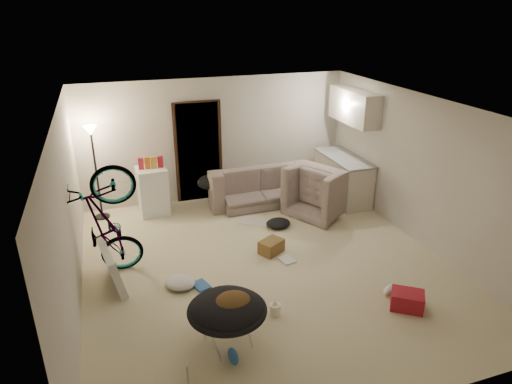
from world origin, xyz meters
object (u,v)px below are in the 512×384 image
object	(u,v)px
drink_case_a	(271,246)
juicer	(275,309)
kitchen_counter	(343,179)
mini_fridge	(153,191)
bicycle	(109,247)
tv_box	(112,267)
drink_case_b	(407,300)
saucer_chair	(227,316)
floor_lamp	(94,153)
sofa	(256,187)
armchair	(325,194)

from	to	relation	value
drink_case_a	juicer	world-z (taller)	same
kitchen_counter	mini_fridge	xyz separation A→B (m)	(-3.85, 0.55, 0.02)
juicer	mini_fridge	bearing A→B (deg)	106.56
kitchen_counter	bicycle	bearing A→B (deg)	-162.19
mini_fridge	tv_box	size ratio (longest dim) A/B	1.01
mini_fridge	tv_box	distance (m)	2.51
tv_box	juicer	xyz separation A→B (m)	(2.00, -1.41, -0.21)
kitchen_counter	drink_case_b	xyz separation A→B (m)	(-0.98, -3.64, -0.32)
kitchen_counter	saucer_chair	world-z (taller)	kitchen_counter
drink_case_b	juicer	world-z (taller)	drink_case_b
tv_box	drink_case_b	bearing A→B (deg)	-35.37
drink_case_a	mini_fridge	bearing A→B (deg)	96.06
floor_lamp	drink_case_b	distance (m)	5.88
juicer	tv_box	bearing A→B (deg)	144.86
tv_box	juicer	distance (m)	2.45
sofa	kitchen_counter	bearing A→B (deg)	164.59
kitchen_counter	tv_box	xyz separation A→B (m)	(-4.73, -1.79, -0.14)
sofa	floor_lamp	bearing A→B (deg)	-4.76
armchair	juicer	bearing A→B (deg)	114.05
saucer_chair	drink_case_b	xyz separation A→B (m)	(2.49, -0.10, -0.28)
armchair	mini_fridge	bearing A→B (deg)	44.14
sofa	drink_case_a	bearing A→B (deg)	76.86
armchair	juicer	size ratio (longest dim) A/B	4.95
sofa	drink_case_a	size ratio (longest dim) A/B	5.32
saucer_chair	sofa	bearing A→B (deg)	66.71
bicycle	mini_fridge	world-z (taller)	bicycle
bicycle	saucer_chair	world-z (taller)	bicycle
tv_box	juicer	size ratio (longest dim) A/B	4.15
bicycle	drink_case_a	world-z (taller)	bicycle
floor_lamp	juicer	bearing A→B (deg)	-61.38
mini_fridge	drink_case_a	distance (m)	2.77
kitchen_counter	juicer	bearing A→B (deg)	-130.50
saucer_chair	drink_case_b	size ratio (longest dim) A/B	2.25
armchair	mini_fridge	world-z (taller)	mini_fridge
armchair	mini_fridge	distance (m)	3.36
floor_lamp	drink_case_a	size ratio (longest dim) A/B	4.66
armchair	drink_case_a	size ratio (longest dim) A/B	2.82
armchair	juicer	distance (m)	3.47
mini_fridge	armchair	bearing A→B (deg)	-20.23
drink_case_a	armchair	bearing A→B (deg)	7.19
floor_lamp	sofa	size ratio (longest dim) A/B	0.88
sofa	armchair	bearing A→B (deg)	140.51
armchair	saucer_chair	xyz separation A→B (m)	(-2.84, -3.10, 0.05)
sofa	drink_case_b	distance (m)	4.17
drink_case_a	floor_lamp	bearing A→B (deg)	108.14
sofa	bicycle	xyz separation A→B (m)	(-2.97, -1.97, 0.18)
mini_fridge	juicer	size ratio (longest dim) A/B	4.19
floor_lamp	juicer	distance (m)	4.55
drink_case_a	juicer	size ratio (longest dim) A/B	1.76
mini_fridge	saucer_chair	world-z (taller)	mini_fridge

